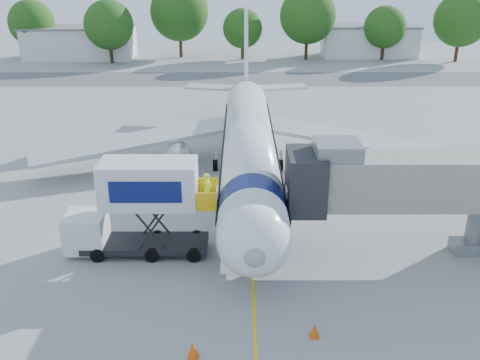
{
  "coord_description": "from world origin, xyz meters",
  "views": [
    {
      "loc": [
        -0.69,
        -33.72,
        15.34
      ],
      "look_at": [
        -0.65,
        -3.94,
        3.2
      ],
      "focal_mm": 40.0,
      "sensor_mm": 36.0,
      "label": 1
    }
  ],
  "objects_px": {
    "jet_bridge": "(400,182)",
    "ground_tug": "(362,342)",
    "aircraft": "(249,142)",
    "catering_hiloader": "(138,208)"
  },
  "relations": [
    {
      "from": "ground_tug",
      "to": "jet_bridge",
      "type": "bearing_deg",
      "value": 84.89
    },
    {
      "from": "jet_bridge",
      "to": "catering_hiloader",
      "type": "xyz_separation_m",
      "value": [
        -14.26,
        -0.0,
        -1.58
      ]
    },
    {
      "from": "jet_bridge",
      "to": "ground_tug",
      "type": "xyz_separation_m",
      "value": [
        -3.61,
        -8.85,
        -3.52
      ]
    },
    {
      "from": "aircraft",
      "to": "jet_bridge",
      "type": "bearing_deg",
      "value": -54.3
    },
    {
      "from": "jet_bridge",
      "to": "ground_tug",
      "type": "relative_size",
      "value": 3.2
    },
    {
      "from": "aircraft",
      "to": "catering_hiloader",
      "type": "xyz_separation_m",
      "value": [
        -6.27,
        -11.12,
        -0.19
      ]
    },
    {
      "from": "aircraft",
      "to": "jet_bridge",
      "type": "xyz_separation_m",
      "value": [
        7.99,
        -11.12,
        1.39
      ]
    },
    {
      "from": "catering_hiloader",
      "to": "ground_tug",
      "type": "height_order",
      "value": "catering_hiloader"
    },
    {
      "from": "jet_bridge",
      "to": "ground_tug",
      "type": "bearing_deg",
      "value": -112.21
    },
    {
      "from": "catering_hiloader",
      "to": "ground_tug",
      "type": "xyz_separation_m",
      "value": [
        10.65,
        -8.85,
        -1.94
      ]
    }
  ]
}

